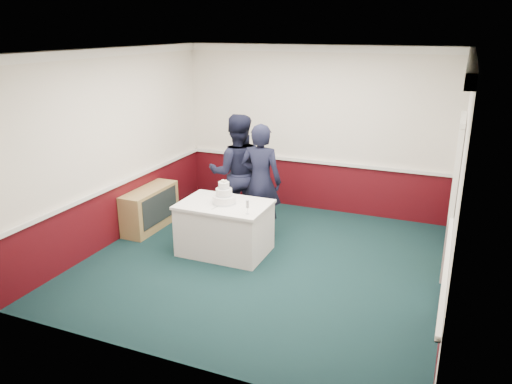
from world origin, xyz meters
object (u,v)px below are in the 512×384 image
at_px(sideboard, 150,208).
at_px(wedding_cake, 224,196).
at_px(cake_knife, 216,207).
at_px(cake_table, 225,228).
at_px(person_man, 237,173).
at_px(champagne_flute, 247,205).
at_px(person_woman, 261,181).

relative_size(sideboard, wedding_cake, 3.30).
bearing_deg(sideboard, cake_knife, -20.56).
height_order(cake_table, wedding_cake, wedding_cake).
bearing_deg(wedding_cake, sideboard, 166.36).
xyz_separation_m(wedding_cake, person_man, (-0.23, 0.97, 0.08)).
relative_size(champagne_flute, person_man, 0.10).
bearing_deg(person_woman, cake_knife, 68.65).
relative_size(sideboard, cake_table, 0.91).
distance_m(cake_knife, person_man, 1.20).
xyz_separation_m(sideboard, wedding_cake, (1.60, -0.39, 0.55)).
height_order(person_man, person_woman, person_man).
bearing_deg(person_woman, cake_table, 66.77).
distance_m(person_man, person_woman, 0.52).
bearing_deg(champagne_flute, cake_knife, 171.42).
bearing_deg(cake_table, wedding_cake, 90.00).
bearing_deg(cake_table, person_man, 103.17).
distance_m(champagne_flute, person_man, 1.44).
distance_m(cake_table, person_woman, 0.99).
bearing_deg(person_man, cake_table, 78.81).
height_order(sideboard, champagne_flute, champagne_flute).
bearing_deg(wedding_cake, cake_table, -90.00).
bearing_deg(champagne_flute, wedding_cake, 150.75).
height_order(cake_knife, person_woman, person_woman).
distance_m(wedding_cake, person_woman, 0.84).
height_order(sideboard, person_man, person_man).
bearing_deg(wedding_cake, cake_knife, -98.53).
xyz_separation_m(wedding_cake, cake_knife, (-0.03, -0.20, -0.11)).
bearing_deg(sideboard, wedding_cake, -13.64).
bearing_deg(person_woman, person_man, -24.19).
relative_size(wedding_cake, person_man, 0.19).
distance_m(sideboard, person_woman, 1.99).
bearing_deg(cake_table, champagne_flute, -29.25).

